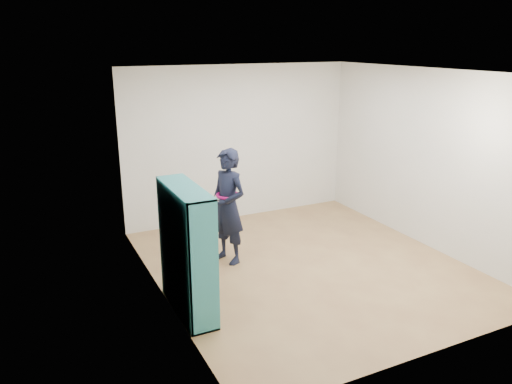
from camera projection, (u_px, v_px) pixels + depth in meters
name	position (u px, v px, depth m)	size (l,w,h in m)	color
floor	(307.00, 266.00, 6.85)	(4.50, 4.50, 0.00)	#89603E
ceiling	(313.00, 72.00, 6.09)	(4.50, 4.50, 0.00)	white
wall_left	(159.00, 194.00, 5.64)	(0.02, 4.50, 2.60)	silver
wall_right	(426.00, 159.00, 7.31)	(0.02, 4.50, 2.60)	silver
wall_back	(239.00, 143.00, 8.41)	(4.00, 0.02, 2.60)	silver
wall_front	(441.00, 232.00, 4.54)	(4.00, 0.02, 2.60)	silver
bookshelf	(185.00, 253.00, 5.51)	(0.32, 1.10, 1.47)	teal
person	(228.00, 206.00, 6.78)	(0.57, 0.68, 1.60)	black
smartphone	(216.00, 200.00, 6.71)	(0.05, 0.09, 0.14)	silver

